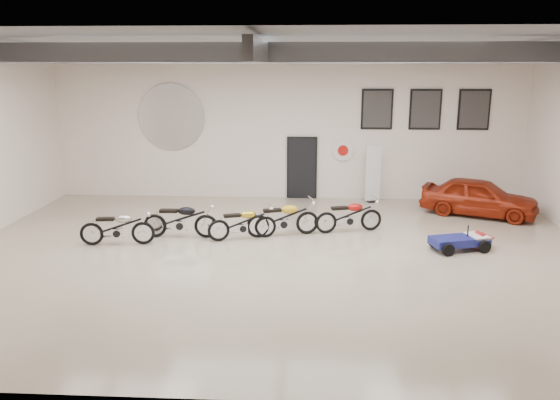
# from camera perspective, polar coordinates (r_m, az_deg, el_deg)

# --- Properties ---
(floor) EXTENTS (16.00, 12.00, 0.01)m
(floor) POSITION_cam_1_polar(r_m,az_deg,el_deg) (13.48, -0.28, -5.78)
(floor) COLOR #BCA68F
(floor) RESTS_ON ground
(ceiling) EXTENTS (16.00, 12.00, 0.01)m
(ceiling) POSITION_cam_1_polar(r_m,az_deg,el_deg) (12.69, -0.31, 15.98)
(ceiling) COLOR gray
(ceiling) RESTS_ON back_wall
(back_wall) EXTENTS (16.00, 0.02, 5.00)m
(back_wall) POSITION_cam_1_polar(r_m,az_deg,el_deg) (18.79, 0.81, 7.69)
(back_wall) COLOR #F2E1D0
(back_wall) RESTS_ON floor
(ceiling_beams) EXTENTS (15.80, 11.80, 0.32)m
(ceiling_beams) POSITION_cam_1_polar(r_m,az_deg,el_deg) (12.69, -0.31, 14.86)
(ceiling_beams) COLOR #525459
(ceiling_beams) RESTS_ON ceiling
(door) EXTENTS (0.92, 0.08, 2.10)m
(door) POSITION_cam_1_polar(r_m,az_deg,el_deg) (18.94, 2.30, 3.30)
(door) COLOR black
(door) RESTS_ON back_wall
(logo_plaque) EXTENTS (2.30, 0.06, 1.16)m
(logo_plaque) POSITION_cam_1_polar(r_m,az_deg,el_deg) (19.29, -11.28, 8.49)
(logo_plaque) COLOR silver
(logo_plaque) RESTS_ON back_wall
(poster_left) EXTENTS (1.05, 0.08, 1.35)m
(poster_left) POSITION_cam_1_polar(r_m,az_deg,el_deg) (18.81, 10.10, 9.33)
(poster_left) COLOR black
(poster_left) RESTS_ON back_wall
(poster_mid) EXTENTS (1.05, 0.08, 1.35)m
(poster_mid) POSITION_cam_1_polar(r_m,az_deg,el_deg) (19.07, 14.94, 9.13)
(poster_mid) COLOR black
(poster_mid) RESTS_ON back_wall
(poster_right) EXTENTS (1.05, 0.08, 1.35)m
(poster_right) POSITION_cam_1_polar(r_m,az_deg,el_deg) (19.45, 19.61, 8.89)
(poster_right) COLOR black
(poster_right) RESTS_ON back_wall
(oil_sign) EXTENTS (0.72, 0.10, 0.72)m
(oil_sign) POSITION_cam_1_polar(r_m,az_deg,el_deg) (18.86, 6.60, 5.18)
(oil_sign) COLOR white
(oil_sign) RESTS_ON back_wall
(banner_stand) EXTENTS (0.55, 0.32, 1.92)m
(banner_stand) POSITION_cam_1_polar(r_m,az_deg,el_deg) (18.64, 9.71, 2.64)
(banner_stand) COLOR white
(banner_stand) RESTS_ON floor
(motorcycle_silver) EXTENTS (1.93, 0.80, 0.97)m
(motorcycle_silver) POSITION_cam_1_polar(r_m,az_deg,el_deg) (14.70, -16.67, -2.69)
(motorcycle_silver) COLOR silver
(motorcycle_silver) RESTS_ON floor
(motorcycle_black) EXTENTS (2.01, 0.66, 1.04)m
(motorcycle_black) POSITION_cam_1_polar(r_m,az_deg,el_deg) (14.91, -10.40, -1.97)
(motorcycle_black) COLOR silver
(motorcycle_black) RESTS_ON floor
(motorcycle_gold) EXTENTS (1.91, 1.10, 0.95)m
(motorcycle_gold) POSITION_cam_1_polar(r_m,az_deg,el_deg) (14.56, -3.97, -2.34)
(motorcycle_gold) COLOR silver
(motorcycle_gold) RESTS_ON floor
(motorcycle_yellow) EXTENTS (2.07, 1.17, 1.03)m
(motorcycle_yellow) POSITION_cam_1_polar(r_m,az_deg,el_deg) (14.81, 0.31, -1.85)
(motorcycle_yellow) COLOR silver
(motorcycle_yellow) RESTS_ON floor
(motorcycle_red) EXTENTS (1.97, 1.07, 0.98)m
(motorcycle_red) POSITION_cam_1_polar(r_m,az_deg,el_deg) (15.29, 7.22, -1.56)
(motorcycle_red) COLOR silver
(motorcycle_red) RESTS_ON floor
(go_kart) EXTENTS (1.93, 1.27, 0.64)m
(go_kart) POSITION_cam_1_polar(r_m,az_deg,el_deg) (14.55, 18.76, -3.71)
(go_kart) COLOR navy
(go_kart) RESTS_ON floor
(vintage_car) EXTENTS (2.67, 3.71, 1.17)m
(vintage_car) POSITION_cam_1_polar(r_m,az_deg,el_deg) (17.91, 20.06, 0.31)
(vintage_car) COLOR maroon
(vintage_car) RESTS_ON floor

